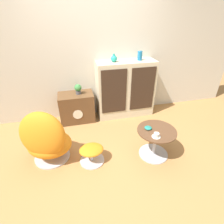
% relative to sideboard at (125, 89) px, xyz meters
% --- Properties ---
extents(ground_plane, '(12.00, 12.00, 0.00)m').
position_rel_sideboard_xyz_m(ground_plane, '(-0.60, -1.22, -0.58)').
color(ground_plane, '#A87542').
extents(wall_back, '(6.40, 0.06, 2.60)m').
position_rel_sideboard_xyz_m(wall_back, '(-0.60, 0.24, 0.72)').
color(wall_back, beige).
rests_on(wall_back, ground_plane).
extents(sideboard, '(1.18, 0.42, 1.17)m').
position_rel_sideboard_xyz_m(sideboard, '(0.00, 0.00, 0.00)').
color(sideboard, beige).
rests_on(sideboard, ground_plane).
extents(tv_console, '(0.68, 0.43, 0.59)m').
position_rel_sideboard_xyz_m(tv_console, '(-1.03, -0.01, -0.29)').
color(tv_console, brown).
rests_on(tv_console, ground_plane).
extents(egg_chair, '(0.85, 0.82, 0.89)m').
position_rel_sideboard_xyz_m(egg_chair, '(-1.53, -1.07, -0.19)').
color(egg_chair, '#B7B7BC').
rests_on(egg_chair, ground_plane).
extents(ottoman, '(0.37, 0.37, 0.27)m').
position_rel_sideboard_xyz_m(ottoman, '(-0.91, -1.25, -0.41)').
color(ottoman, '#B7B7BC').
rests_on(ottoman, ground_plane).
extents(coffee_table, '(0.58, 0.58, 0.48)m').
position_rel_sideboard_xyz_m(coffee_table, '(0.07, -1.34, -0.31)').
color(coffee_table, '#B7B7BC').
rests_on(coffee_table, ground_plane).
extents(vase_leftmost, '(0.12, 0.12, 0.15)m').
position_rel_sideboard_xyz_m(vase_leftmost, '(-0.25, 0.00, 0.65)').
color(vase_leftmost, teal).
rests_on(vase_leftmost, sideboard).
extents(vase_inner_left, '(0.09, 0.09, 0.17)m').
position_rel_sideboard_xyz_m(vase_inner_left, '(0.27, 0.00, 0.67)').
color(vase_inner_left, '#196699').
rests_on(vase_inner_left, sideboard).
extents(potted_plant, '(0.14, 0.14, 0.20)m').
position_rel_sideboard_xyz_m(potted_plant, '(-0.97, -0.01, 0.11)').
color(potted_plant, '#4C4C51').
rests_on(potted_plant, tv_console).
extents(teacup, '(0.12, 0.12, 0.06)m').
position_rel_sideboard_xyz_m(teacup, '(-0.01, -1.48, -0.08)').
color(teacup, silver).
rests_on(teacup, coffee_table).
extents(bowl, '(0.11, 0.11, 0.04)m').
position_rel_sideboard_xyz_m(bowl, '(-0.04, -1.27, -0.09)').
color(bowl, '#1E7A70').
rests_on(bowl, coffee_table).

